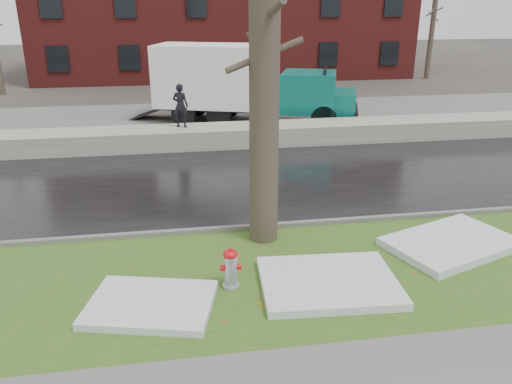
{
  "coord_description": "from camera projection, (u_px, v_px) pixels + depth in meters",
  "views": [
    {
      "loc": [
        -1.87,
        -9.86,
        5.21
      ],
      "look_at": [
        -0.11,
        0.97,
        1.0
      ],
      "focal_mm": 35.0,
      "sensor_mm": 36.0,
      "label": 1
    }
  ],
  "objects": [
    {
      "name": "bg_tree_center",
      "position": [
        108.0,
        31.0,
        33.1
      ],
      "size": [
        1.4,
        1.62,
        6.5
      ],
      "color": "brown",
      "rests_on": "ground"
    },
    {
      "name": "snow_patch_near",
      "position": [
        329.0,
        282.0,
        9.65
      ],
      "size": [
        2.72,
        2.16,
        0.16
      ],
      "primitive_type": "cube",
      "rotation": [
        0.0,
        0.0,
        -0.06
      ],
      "color": "white",
      "rests_on": "verge"
    },
    {
      "name": "verge",
      "position": [
        279.0,
        276.0,
        10.07
      ],
      "size": [
        60.0,
        4.5,
        0.04
      ],
      "primitive_type": "cube",
      "color": "#2D4B19",
      "rests_on": "ground"
    },
    {
      "name": "snow_patch_far",
      "position": [
        151.0,
        304.0,
        8.97
      ],
      "size": [
        2.52,
        2.08,
        0.14
      ],
      "primitive_type": "cube",
      "rotation": [
        0.0,
        0.0,
        -0.24
      ],
      "color": "white",
      "rests_on": "verge"
    },
    {
      "name": "snow_patch_side",
      "position": [
        451.0,
        243.0,
        11.18
      ],
      "size": [
        3.25,
        2.65,
        0.18
      ],
      "primitive_type": "cube",
      "rotation": [
        0.0,
        0.0,
        0.35
      ],
      "color": "white",
      "rests_on": "verge"
    },
    {
      "name": "curb",
      "position": [
        260.0,
        227.0,
        12.13
      ],
      "size": [
        60.0,
        0.15,
        0.14
      ],
      "primitive_type": "cube",
      "color": "slate",
      "rests_on": "ground"
    },
    {
      "name": "road",
      "position": [
        241.0,
        181.0,
        15.37
      ],
      "size": [
        60.0,
        7.0,
        0.03
      ],
      "primitive_type": "cube",
      "color": "black",
      "rests_on": "ground"
    },
    {
      "name": "snowbank",
      "position": [
        227.0,
        136.0,
        19.11
      ],
      "size": [
        60.0,
        1.6,
        0.75
      ],
      "primitive_type": "cube",
      "color": "#A9A59B",
      "rests_on": "ground"
    },
    {
      "name": "parking_lot",
      "position": [
        217.0,
        120.0,
        23.2
      ],
      "size": [
        60.0,
        9.0,
        0.03
      ],
      "primitive_type": "cube",
      "color": "slate",
      "rests_on": "ground"
    },
    {
      "name": "tree",
      "position": [
        264.0,
        59.0,
        10.2
      ],
      "size": [
        1.67,
        1.98,
        8.04
      ],
      "rotation": [
        0.0,
        0.0,
        -0.26
      ],
      "color": "brown",
      "rests_on": "verge"
    },
    {
      "name": "fire_hydrant",
      "position": [
        231.0,
        267.0,
        9.49
      ],
      "size": [
        0.4,
        0.34,
        0.84
      ],
      "rotation": [
        0.0,
        0.0,
        -0.0
      ],
      "color": "#A2A5AA",
      "rests_on": "verge"
    },
    {
      "name": "worker",
      "position": [
        181.0,
        106.0,
        18.58
      ],
      "size": [
        0.7,
        0.58,
        1.63
      ],
      "primitive_type": "imported",
      "rotation": [
        0.0,
        0.0,
        2.75
      ],
      "color": "black",
      "rests_on": "snowbank"
    },
    {
      "name": "brick_building",
      "position": [
        222.0,
        4.0,
        37.38
      ],
      "size": [
        26.0,
        12.0,
        10.0
      ],
      "primitive_type": "cube",
      "color": "maroon",
      "rests_on": "ground"
    },
    {
      "name": "ground",
      "position": [
        268.0,
        248.0,
        11.23
      ],
      "size": [
        120.0,
        120.0,
        0.0
      ],
      "primitive_type": "plane",
      "color": "#47423D",
      "rests_on": "ground"
    },
    {
      "name": "bg_tree_right",
      "position": [
        432.0,
        30.0,
        34.55
      ],
      "size": [
        1.4,
        1.62,
        6.5
      ],
      "color": "brown",
      "rests_on": "ground"
    },
    {
      "name": "box_truck",
      "position": [
        241.0,
        82.0,
        22.21
      ],
      "size": [
        10.27,
        5.04,
        3.43
      ],
      "rotation": [
        0.0,
        0.0,
        -0.33
      ],
      "color": "black",
      "rests_on": "ground"
    }
  ]
}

